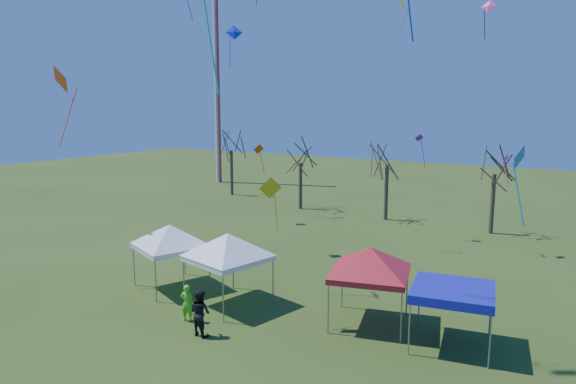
% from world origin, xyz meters
% --- Properties ---
extents(ground, '(140.00, 140.00, 0.00)m').
position_xyz_m(ground, '(0.00, 0.00, 0.00)').
color(ground, '#2D4616').
rests_on(ground, ground).
extents(radio_mast, '(0.70, 0.70, 25.00)m').
position_xyz_m(radio_mast, '(-28.00, 34.00, 12.50)').
color(radio_mast, silver).
rests_on(radio_mast, ground).
extents(tree_0, '(3.83, 3.83, 8.44)m').
position_xyz_m(tree_0, '(-20.85, 27.38, 6.49)').
color(tree_0, '#3D2D21').
rests_on(tree_0, ground).
extents(tree_1, '(3.42, 3.42, 7.54)m').
position_xyz_m(tree_1, '(-10.77, 24.65, 5.79)').
color(tree_1, '#3D2D21').
rests_on(tree_1, ground).
extents(tree_2, '(3.71, 3.71, 8.18)m').
position_xyz_m(tree_2, '(-2.37, 24.38, 6.29)').
color(tree_2, '#3D2D21').
rests_on(tree_2, ground).
extents(tree_3, '(3.59, 3.59, 7.91)m').
position_xyz_m(tree_3, '(6.03, 24.04, 6.08)').
color(tree_3, '#3D2D21').
rests_on(tree_3, ground).
extents(tent_white_west, '(4.10, 4.10, 3.89)m').
position_xyz_m(tent_white_west, '(-6.02, 3.07, 3.14)').
color(tent_white_west, gray).
rests_on(tent_white_west, ground).
extents(tent_white_mid, '(4.45, 4.45, 4.02)m').
position_xyz_m(tent_white_mid, '(-2.06, 2.83, 3.25)').
color(tent_white_mid, gray).
rests_on(tent_white_mid, ground).
extents(tent_red, '(4.37, 4.37, 3.98)m').
position_xyz_m(tent_red, '(4.56, 4.24, 3.21)').
color(tent_red, gray).
rests_on(tent_red, ground).
extents(tent_blue, '(3.55, 3.55, 2.41)m').
position_xyz_m(tent_blue, '(8.13, 4.01, 2.21)').
color(tent_blue, gray).
rests_on(tent_blue, ground).
extents(person_dark, '(1.02, 0.84, 1.95)m').
position_xyz_m(person_dark, '(-0.95, -0.48, 0.98)').
color(person_dark, black).
rests_on(person_dark, ground).
extents(person_green, '(0.71, 0.59, 1.66)m').
position_xyz_m(person_green, '(-2.40, 0.31, 0.83)').
color(person_green, '#4FD722').
rests_on(person_green, ground).
extents(kite_11, '(1.08, 1.35, 2.64)m').
position_xyz_m(kite_11, '(1.11, 17.05, 15.79)').
color(kite_11, yellow).
rests_on(kite_11, ground).
extents(kite_13, '(0.88, 1.07, 2.42)m').
position_xyz_m(kite_13, '(-10.91, 18.16, 5.95)').
color(kite_13, '#DB3F0B').
rests_on(kite_13, ground).
extents(kite_2, '(1.61, 1.60, 3.63)m').
position_xyz_m(kite_2, '(-14.76, 20.22, 15.54)').
color(kite_2, '#142ED6').
rests_on(kite_2, ground).
extents(kite_19, '(0.53, 0.78, 1.97)m').
position_xyz_m(kite_19, '(7.50, 18.81, 6.07)').
color(kite_19, '#F2359D').
rests_on(kite_19, ground).
extents(kite_22, '(0.94, 0.94, 2.37)m').
position_xyz_m(kite_22, '(1.61, 19.99, 7.08)').
color(kite_22, '#6019B1').
rests_on(kite_22, ground).
extents(kite_17, '(0.70, 1.14, 3.33)m').
position_xyz_m(kite_17, '(9.86, 6.15, 7.36)').
color(kite_17, blue).
rests_on(kite_17, ground).
extents(kite_14, '(1.75, 1.28, 4.23)m').
position_xyz_m(kite_14, '(-11.73, 1.45, 10.77)').
color(kite_14, '#FF430D').
rests_on(kite_14, ground).
extents(kite_18, '(0.75, 0.47, 1.83)m').
position_xyz_m(kite_18, '(7.43, 11.01, 14.02)').
color(kite_18, '#D62F89').
rests_on(kite_18, ground).
extents(kite_1, '(0.92, 0.97, 2.29)m').
position_xyz_m(kite_1, '(0.84, 2.12, 5.97)').
color(kite_1, gold).
rests_on(kite_1, ground).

